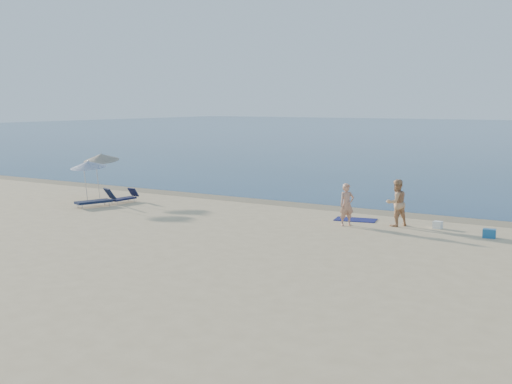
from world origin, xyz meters
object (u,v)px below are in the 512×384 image
umbrella_near (88,164)px  person_right (396,203)px  blue_cooler (489,233)px  person_left (347,205)px

umbrella_near → person_right: bearing=7.8°
blue_cooler → umbrella_near: (-18.21, -1.96, 1.77)m
person_left → umbrella_near: (-12.84, -1.41, 1.08)m
person_left → person_right: person_right is taller
blue_cooler → umbrella_near: size_ratio=0.20×
person_left → umbrella_near: umbrella_near is taller
person_right → umbrella_near: bearing=-44.8°
umbrella_near → blue_cooler: bearing=4.7°
person_right → blue_cooler: person_right is taller
person_left → person_right: (1.71, 0.94, 0.09)m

